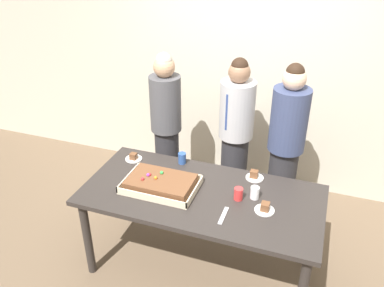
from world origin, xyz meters
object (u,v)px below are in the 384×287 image
(party_table, at_px, (201,202))
(drink_cup_far_end, at_px, (238,194))
(person_serving_front, at_px, (236,134))
(sheet_cake, at_px, (161,183))
(plated_slice_near_right, at_px, (254,176))
(person_striped_tie_right, at_px, (166,128))
(plated_slice_near_left, at_px, (265,208))
(plated_slice_far_left, at_px, (134,158))
(person_green_shirt_behind, at_px, (285,150))
(drink_cup_nearest, at_px, (255,193))
(drink_cup_middle, at_px, (182,158))
(cake_server_utensil, at_px, (223,216))

(party_table, bearing_deg, drink_cup_far_end, 4.86)
(person_serving_front, bearing_deg, sheet_cake, -0.03)
(drink_cup_far_end, bearing_deg, sheet_cake, -174.37)
(plated_slice_near_right, xyz_separation_m, person_striped_tie_right, (-1.00, 0.47, 0.05))
(party_table, height_order, person_serving_front, person_serving_front)
(party_table, xyz_separation_m, person_striped_tie_right, (-0.65, 0.82, 0.16))
(person_serving_front, bearing_deg, plated_slice_near_left, 44.21)
(sheet_cake, bearing_deg, plated_slice_far_left, 142.12)
(sheet_cake, bearing_deg, person_serving_front, 70.86)
(drink_cup_far_end, relative_size, person_green_shirt_behind, 0.06)
(drink_cup_nearest, distance_m, drink_cup_middle, 0.77)
(person_serving_front, bearing_deg, party_table, 17.72)
(person_striped_tie_right, bearing_deg, person_green_shirt_behind, 66.93)
(plated_slice_near_left, distance_m, cake_server_utensil, 0.32)
(person_green_shirt_behind, bearing_deg, drink_cup_nearest, 36.71)
(sheet_cake, height_order, person_green_shirt_behind, person_green_shirt_behind)
(plated_slice_far_left, height_order, person_striped_tie_right, person_striped_tie_right)
(drink_cup_nearest, bearing_deg, drink_cup_far_end, -153.68)
(person_green_shirt_behind, bearing_deg, person_striped_tie_right, -45.26)
(drink_cup_nearest, distance_m, person_serving_front, 0.99)
(drink_cup_nearest, bearing_deg, drink_cup_middle, 157.82)
(plated_slice_near_left, height_order, drink_cup_middle, drink_cup_middle)
(drink_cup_far_end, relative_size, cake_server_utensil, 0.50)
(drink_cup_nearest, height_order, drink_cup_far_end, same)
(plated_slice_near_right, height_order, plated_slice_far_left, plated_slice_near_right)
(sheet_cake, relative_size, person_striped_tie_right, 0.36)
(party_table, xyz_separation_m, sheet_cake, (-0.33, -0.04, 0.13))
(cake_server_utensil, distance_m, person_striped_tie_right, 1.36)
(cake_server_utensil, bearing_deg, plated_slice_near_left, 30.59)
(party_table, height_order, plated_slice_near_right, plated_slice_near_right)
(sheet_cake, distance_m, plated_slice_near_left, 0.85)
(party_table, distance_m, plated_slice_near_left, 0.53)
(plated_slice_near_right, height_order, person_striped_tie_right, person_striped_tie_right)
(plated_slice_near_left, bearing_deg, sheet_cake, 179.15)
(party_table, bearing_deg, person_serving_front, 88.61)
(sheet_cake, xyz_separation_m, person_striped_tie_right, (-0.31, 0.86, 0.03))
(party_table, xyz_separation_m, person_green_shirt_behind, (0.54, 0.76, 0.18))
(plated_slice_near_right, height_order, drink_cup_middle, drink_cup_middle)
(person_serving_front, bearing_deg, plated_slice_near_right, 45.98)
(plated_slice_far_left, distance_m, drink_cup_nearest, 1.17)
(plated_slice_near_right, distance_m, person_striped_tie_right, 1.10)
(sheet_cake, height_order, drink_cup_nearest, sheet_cake)
(plated_slice_far_left, xyz_separation_m, drink_cup_nearest, (1.15, -0.20, 0.03))
(sheet_cake, distance_m, drink_cup_middle, 0.41)
(drink_cup_middle, relative_size, drink_cup_far_end, 1.00)
(plated_slice_near_left, height_order, drink_cup_nearest, drink_cup_nearest)
(drink_cup_middle, bearing_deg, cake_server_utensil, -46.88)
(person_serving_front, bearing_deg, cake_server_utensil, 29.29)
(cake_server_utensil, xyz_separation_m, person_green_shirt_behind, (0.30, 0.97, 0.09))
(party_table, bearing_deg, sheet_cake, -173.70)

